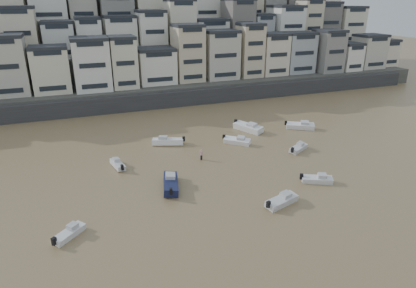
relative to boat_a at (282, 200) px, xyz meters
name	(u,v)px	position (x,y,z in m)	size (l,w,h in m)	color
harbor_wall	(159,100)	(-3.45, 47.54, 1.07)	(140.00, 3.00, 3.50)	#38383A
hillside	(142,34)	(1.28, 87.38, 12.33)	(141.04, 66.00, 50.00)	#4C4C47
boat_a	(282,200)	(0.00, 0.00, 0.00)	(4.99, 1.63, 1.36)	silver
boat_b	(317,179)	(7.58, 3.35, -0.07)	(4.48, 1.47, 1.22)	silver
boat_c	(171,182)	(-11.44, 8.95, 0.18)	(6.29, 2.06, 1.71)	#13193D
boat_d	(299,147)	(11.64, 13.90, -0.06)	(4.52, 1.48, 1.23)	silver
boat_e	(237,140)	(3.48, 20.28, 0.01)	(5.04, 1.65, 1.38)	white
boat_f	(118,164)	(-17.07, 18.01, -0.10)	(4.22, 1.38, 1.15)	silver
boat_g	(300,125)	(18.15, 23.16, 0.11)	(5.78, 1.89, 1.58)	silver
boat_h	(168,140)	(-7.71, 24.33, 0.11)	(5.79, 1.89, 1.58)	white
boat_i	(248,126)	(8.30, 25.70, 0.21)	(6.51, 2.13, 1.78)	silver
boat_j	(69,232)	(-24.32, 2.26, -0.12)	(4.13, 1.35, 1.13)	silver
person_pink	(201,155)	(-4.55, 16.14, 0.19)	(0.44, 0.44, 1.74)	#C38A8F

